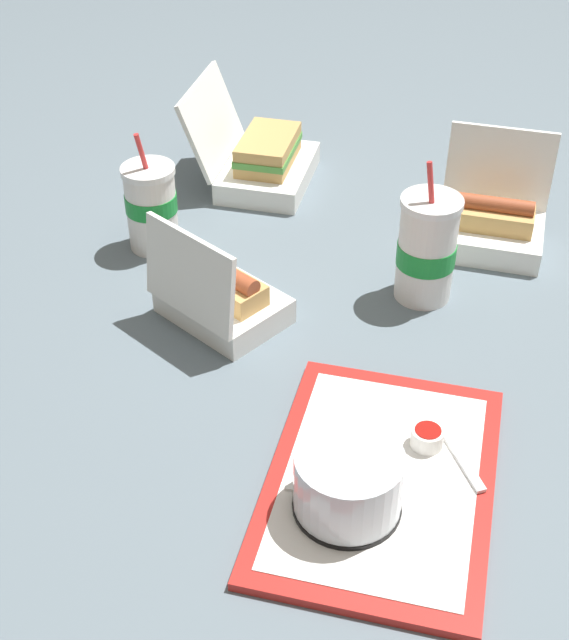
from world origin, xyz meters
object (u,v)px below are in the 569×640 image
clamshell_sandwich_front (262,160)px  ketchup_cup (427,437)px  soda_cup_center (427,249)px  soda_cup_back (151,206)px  clamshell_hotdog_back (219,296)px  food_tray (381,481)px  plastic_fork (461,458)px  clamshell_hotdog_corner (490,222)px  cake_container (348,484)px

clamshell_sandwich_front → ketchup_cup: bearing=17.4°
ketchup_cup → soda_cup_center: bearing=174.0°
clamshell_sandwich_front → soda_cup_back: soda_cup_back is taller
clamshell_hotdog_back → clamshell_sandwich_front: clamshell_sandwich_front is taller
ketchup_cup → clamshell_hotdog_back: 0.38m
clamshell_sandwich_front → soda_cup_back: 0.28m
food_tray → plastic_fork: (-0.03, 0.10, 0.01)m
clamshell_sandwich_front → soda_cup_center: soda_cup_center is taller
clamshell_hotdog_corner → soda_cup_back: size_ratio=1.01×
ketchup_cup → clamshell_hotdog_back: (-0.27, -0.27, 0.01)m
ketchup_cup → clamshell_hotdog_back: size_ratio=0.19×
clamshell_hotdog_corner → food_tray: bearing=-22.6°
ketchup_cup → clamshell_hotdog_corner: clamshell_hotdog_corner is taller
food_tray → ketchup_cup: (-0.05, 0.06, 0.02)m
cake_container → clamshell_hotdog_back: (-0.37, -0.16, -0.01)m
cake_container → soda_cup_back: 0.63m
plastic_fork → cake_container: bearing=-78.9°
plastic_fork → soda_cup_center: bearing=163.9°
ketchup_cup → soda_cup_back: soda_cup_back is taller
clamshell_hotdog_back → soda_cup_back: (-0.20, -0.12, 0.03)m
plastic_fork → clamshell_hotdog_corner: clamshell_hotdog_corner is taller
clamshell_sandwich_front → clamshell_hotdog_back: bearing=-7.1°
clamshell_hotdog_corner → soda_cup_back: soda_cup_back is taller
food_tray → clamshell_hotdog_corner: size_ratio=2.06×
clamshell_hotdog_back → soda_cup_center: soda_cup_center is taller
cake_container → soda_cup_back: soda_cup_back is taller
cake_container → plastic_fork: cake_container is taller
plastic_fork → clamshell_hotdog_back: 0.42m
soda_cup_back → food_tray: bearing=32.1°
ketchup_cup → clamshell_hotdog_corner: bearing=161.3°
cake_container → ketchup_cup: (-0.10, 0.10, -0.02)m
clamshell_sandwich_front → soda_cup_back: bearing=-38.2°
plastic_fork → clamshell_hotdog_back: bearing=-150.6°
cake_container → clamshell_sandwich_front: clamshell_sandwich_front is taller
food_tray → soda_cup_center: bearing=166.1°
food_tray → soda_cup_back: 0.62m
soda_cup_back → clamshell_hotdog_back: bearing=30.9°
ketchup_cup → cake_container: bearing=-46.1°
cake_container → plastic_fork: 0.16m
plastic_fork → soda_cup_center: size_ratio=0.49×
clamshell_sandwich_front → food_tray: bearing=11.9°
food_tray → soda_cup_center: size_ratio=1.87×
cake_container → clamshell_hotdog_back: clamshell_hotdog_back is taller
ketchup_cup → soda_cup_center: soda_cup_center is taller
food_tray → ketchup_cup: 0.08m
plastic_fork → ketchup_cup: bearing=-139.3°
food_tray → plastic_fork: size_ratio=3.84×
soda_cup_center → ketchup_cup: bearing=-6.0°
food_tray → clamshell_hotdog_corner: 0.57m
cake_container → plastic_fork: size_ratio=1.12×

